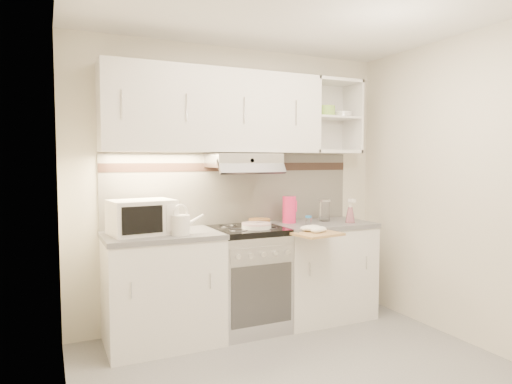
# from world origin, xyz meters

# --- Properties ---
(ground) EXTENTS (3.00, 3.00, 0.00)m
(ground) POSITION_xyz_m (0.00, 0.00, 0.00)
(ground) COLOR gray
(ground) RESTS_ON ground
(room_shell) EXTENTS (3.04, 2.84, 2.52)m
(room_shell) POSITION_xyz_m (0.00, 0.37, 1.63)
(room_shell) COLOR beige
(room_shell) RESTS_ON ground
(base_cabinet_left) EXTENTS (0.90, 0.60, 0.86)m
(base_cabinet_left) POSITION_xyz_m (-0.75, 1.10, 0.43)
(base_cabinet_left) COLOR white
(base_cabinet_left) RESTS_ON ground
(worktop_left) EXTENTS (0.92, 0.62, 0.04)m
(worktop_left) POSITION_xyz_m (-0.75, 1.10, 0.88)
(worktop_left) COLOR slate
(worktop_left) RESTS_ON base_cabinet_left
(base_cabinet_right) EXTENTS (0.90, 0.60, 0.86)m
(base_cabinet_right) POSITION_xyz_m (0.75, 1.10, 0.43)
(base_cabinet_right) COLOR white
(base_cabinet_right) RESTS_ON ground
(worktop_right) EXTENTS (0.92, 0.62, 0.04)m
(worktop_right) POSITION_xyz_m (0.75, 1.10, 0.88)
(worktop_right) COLOR slate
(worktop_right) RESTS_ON base_cabinet_right
(electric_range) EXTENTS (0.60, 0.60, 0.90)m
(electric_range) POSITION_xyz_m (0.00, 1.10, 0.45)
(electric_range) COLOR #B7B7BC
(electric_range) RESTS_ON ground
(microwave) EXTENTS (0.52, 0.41, 0.27)m
(microwave) POSITION_xyz_m (-0.90, 1.11, 1.04)
(microwave) COLOR silver
(microwave) RESTS_ON worktop_left
(watering_can) EXTENTS (0.28, 0.15, 0.24)m
(watering_can) POSITION_xyz_m (-0.63, 0.95, 0.99)
(watering_can) COLOR white
(watering_can) RESTS_ON worktop_left
(plate_stack) EXTENTS (0.25, 0.25, 0.05)m
(plate_stack) POSITION_xyz_m (0.04, 1.01, 0.92)
(plate_stack) COLOR white
(plate_stack) RESTS_ON electric_range
(bread_loaf) EXTENTS (0.20, 0.20, 0.05)m
(bread_loaf) POSITION_xyz_m (0.17, 1.23, 0.92)
(bread_loaf) COLOR #AF6A50
(bread_loaf) RESTS_ON electric_range
(pink_pitcher) EXTENTS (0.13, 0.12, 0.25)m
(pink_pitcher) POSITION_xyz_m (0.46, 1.19, 1.03)
(pink_pitcher) COLOR #E6245D
(pink_pitcher) RESTS_ON worktop_right
(glass_jar) EXTENTS (0.11, 0.11, 0.21)m
(glass_jar) POSITION_xyz_m (0.84, 1.17, 1.00)
(glass_jar) COLOR white
(glass_jar) RESTS_ON worktop_right
(spice_jar) EXTENTS (0.06, 0.06, 0.08)m
(spice_jar) POSITION_xyz_m (0.55, 0.99, 0.94)
(spice_jar) COLOR white
(spice_jar) RESTS_ON worktop_right
(spray_bottle) EXTENTS (0.09, 0.09, 0.24)m
(spray_bottle) POSITION_xyz_m (0.98, 0.96, 0.99)
(spray_bottle) COLOR pink
(spray_bottle) RESTS_ON worktop_right
(cutting_board) EXTENTS (0.42, 0.38, 0.02)m
(cutting_board) POSITION_xyz_m (0.45, 0.71, 0.87)
(cutting_board) COLOR tan
(cutting_board) RESTS_ON base_cabinet_right
(dish_towel) EXTENTS (0.26, 0.23, 0.06)m
(dish_towel) POSITION_xyz_m (0.46, 0.74, 0.91)
(dish_towel) COLOR white
(dish_towel) RESTS_ON cutting_board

